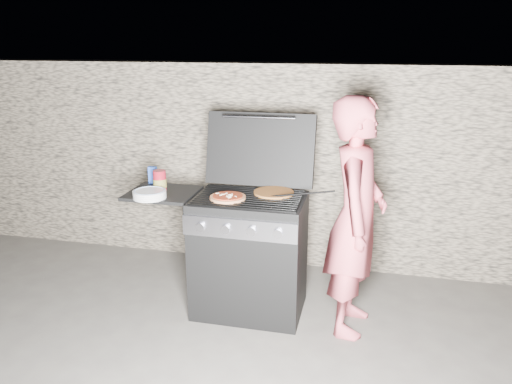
% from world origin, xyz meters
% --- Properties ---
extents(ground, '(50.00, 50.00, 0.00)m').
position_xyz_m(ground, '(0.00, 0.00, 0.00)').
color(ground, '#49443F').
extents(stone_wall, '(8.00, 0.35, 1.80)m').
position_xyz_m(stone_wall, '(0.00, 1.05, 0.90)').
color(stone_wall, tan).
rests_on(stone_wall, ground).
extents(gas_grill, '(1.34, 0.79, 0.91)m').
position_xyz_m(gas_grill, '(-0.25, 0.00, 0.46)').
color(gas_grill, black).
rests_on(gas_grill, ground).
extents(pizza_topped, '(0.26, 0.26, 0.03)m').
position_xyz_m(pizza_topped, '(-0.14, -0.08, 0.93)').
color(pizza_topped, '#E1A276').
rests_on(pizza_topped, gas_grill).
extents(pizza_plain, '(0.33, 0.33, 0.02)m').
position_xyz_m(pizza_plain, '(0.16, 0.12, 0.92)').
color(pizza_plain, '#B36732').
rests_on(pizza_plain, gas_grill).
extents(sauce_jar, '(0.11, 0.11, 0.15)m').
position_xyz_m(sauce_jar, '(-0.71, 0.04, 0.98)').
color(sauce_jar, maroon).
rests_on(sauce_jar, gas_grill).
extents(blue_carton, '(0.06, 0.04, 0.13)m').
position_xyz_m(blue_carton, '(-0.84, 0.20, 0.97)').
color(blue_carton, blue).
rests_on(blue_carton, gas_grill).
extents(plate_stack, '(0.25, 0.25, 0.06)m').
position_xyz_m(plate_stack, '(-0.70, -0.17, 0.93)').
color(plate_stack, silver).
rests_on(plate_stack, gas_grill).
extents(person, '(0.44, 0.63, 1.66)m').
position_xyz_m(person, '(0.76, -0.05, 0.83)').
color(person, '#CE505D').
rests_on(person, ground).
extents(tongs, '(0.50, 0.04, 0.10)m').
position_xyz_m(tongs, '(0.36, 0.00, 0.96)').
color(tongs, black).
rests_on(tongs, gas_grill).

